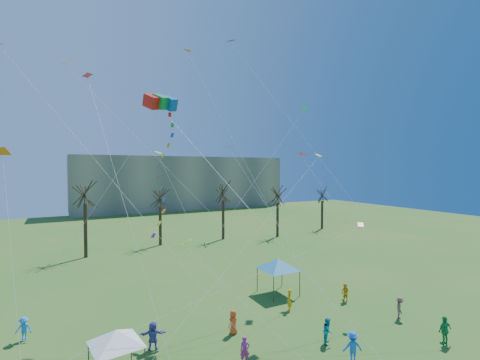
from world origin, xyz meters
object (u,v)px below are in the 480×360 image
distant_building (183,183)px  big_box_kite (168,175)px  canopy_tent_white (116,337)px  canopy_tent_blue (278,264)px

distant_building → big_box_kite: size_ratio=3.21×
distant_building → canopy_tent_white: 80.82m
big_box_kite → canopy_tent_white: (-2.68, 1.15, -8.98)m
big_box_kite → canopy_tent_blue: size_ratio=4.27×
distant_building → big_box_kite: 80.90m
canopy_tent_blue → distant_building: bearing=78.4°
distant_building → canopy_tent_white: distant_building is taller
big_box_kite → canopy_tent_blue: big_box_kite is taller
distant_building → canopy_tent_white: bearing=-111.4°
canopy_tent_white → big_box_kite: bearing=-23.2°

